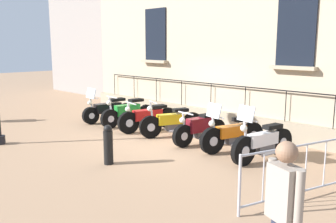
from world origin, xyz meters
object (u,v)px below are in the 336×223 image
object	(u,v)px
motorcycle_yellow	(172,122)
crowd_barrier	(296,171)
motorcycle_maroon	(200,129)
pedestrian_standing	(283,209)
motorcycle_green	(128,113)
motorcycle_black	(109,110)
bollard	(108,144)
motorcycle_orange	(232,135)
motorcycle_red	(149,118)
motorcycle_white	(263,143)

from	to	relation	value
motorcycle_yellow	crowd_barrier	distance (m)	5.20
motorcycle_maroon	pedestrian_standing	world-z (taller)	pedestrian_standing
motorcycle_green	motorcycle_yellow	distance (m)	2.14
motorcycle_yellow	pedestrian_standing	distance (m)	7.26
motorcycle_yellow	crowd_barrier	world-z (taller)	motorcycle_yellow
crowd_barrier	motorcycle_green	bearing A→B (deg)	-104.59
pedestrian_standing	motorcycle_black	bearing A→B (deg)	-114.40
crowd_barrier	bollard	size ratio (longest dim) A/B	2.59
motorcycle_black	bollard	size ratio (longest dim) A/B	2.20
crowd_barrier	pedestrian_standing	world-z (taller)	pedestrian_standing
motorcycle_yellow	motorcycle_orange	xyz separation A→B (m)	(-0.03, 2.21, 0.00)
motorcycle_black	pedestrian_standing	distance (m)	9.94
motorcycle_orange	pedestrian_standing	bearing A→B (deg)	41.08
motorcycle_maroon	bollard	xyz separation A→B (m)	(2.89, -0.32, 0.06)
crowd_barrier	pedestrian_standing	xyz separation A→B (m)	(2.40, 1.02, 0.43)
motorcycle_black	motorcycle_maroon	distance (m)	4.31
motorcycle_green	motorcycle_black	bearing A→B (deg)	-83.13
motorcycle_red	motorcycle_orange	size ratio (longest dim) A/B	1.08
motorcycle_white	motorcycle_yellow	bearing A→B (deg)	-92.49
motorcycle_red	motorcycle_white	size ratio (longest dim) A/B	1.04
motorcycle_red	motorcycle_maroon	distance (m)	2.16
motorcycle_green	motorcycle_maroon	distance (m)	3.30
motorcycle_yellow	motorcycle_red	bearing A→B (deg)	-87.81
motorcycle_black	motorcycle_maroon	bearing A→B (deg)	90.66
motorcycle_red	motorcycle_orange	world-z (taller)	motorcycle_orange
motorcycle_red	motorcycle_yellow	size ratio (longest dim) A/B	1.08
pedestrian_standing	motorcycle_white	bearing A→B (deg)	-146.65
crowd_barrier	bollard	bearing A→B (deg)	-74.29
motorcycle_yellow	motorcycle_orange	world-z (taller)	motorcycle_orange
pedestrian_standing	motorcycle_red	bearing A→B (deg)	-121.08
motorcycle_maroon	motorcycle_white	size ratio (longest dim) A/B	0.92
crowd_barrier	pedestrian_standing	distance (m)	2.64
motorcycle_red	crowd_barrier	world-z (taller)	crowd_barrier
bollard	motorcycle_green	bearing A→B (deg)	-134.79
motorcycle_orange	motorcycle_black	bearing A→B (deg)	-88.67
motorcycle_white	pedestrian_standing	bearing A→B (deg)	33.35
motorcycle_red	crowd_barrier	distance (m)	6.14
pedestrian_standing	bollard	bearing A→B (deg)	-104.02
motorcycle_red	crowd_barrier	size ratio (longest dim) A/B	0.87
motorcycle_red	motorcycle_maroon	world-z (taller)	motorcycle_red
motorcycle_black	motorcycle_red	xyz separation A→B (m)	(-0.06, 2.14, 0.01)
motorcycle_black	pedestrian_standing	bearing A→B (deg)	65.60
motorcycle_red	motorcycle_orange	distance (m)	3.21
bollard	motorcycle_white	bearing A→B (deg)	139.51
crowd_barrier	motorcycle_orange	bearing A→B (deg)	-124.48
motorcycle_red	bollard	distance (m)	3.43
motorcycle_yellow	motorcycle_maroon	bearing A→B (deg)	87.76
motorcycle_yellow	motorcycle_black	bearing A→B (deg)	-88.26
bollard	pedestrian_standing	world-z (taller)	pedestrian_standing
motorcycle_white	crowd_barrier	world-z (taller)	motorcycle_white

